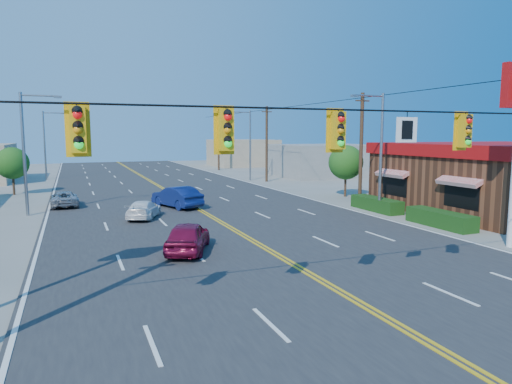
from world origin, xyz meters
name	(u,v)px	position (x,y,z in m)	size (l,w,h in m)	color
ground	(368,310)	(0.00, 0.00, 0.00)	(160.00, 160.00, 0.00)	gray
road	(198,209)	(0.00, 20.00, 0.03)	(20.00, 120.00, 0.06)	#2D2D30
signal_span	(369,149)	(-0.12, 0.00, 4.89)	(24.32, 0.34, 9.00)	#47301E
kfc	(502,176)	(19.90, 12.00, 2.38)	(16.30, 12.40, 4.70)	brown
streetlight_se	(379,146)	(10.79, 14.00, 4.51)	(2.55, 0.25, 8.00)	gray
streetlight_ne	(249,141)	(10.79, 38.00, 4.51)	(2.55, 0.25, 8.00)	gray
streetlight_sw	(27,147)	(-10.79, 22.00, 4.51)	(2.55, 0.25, 8.00)	gray
streetlight_nw	(46,141)	(-10.79, 48.00, 4.51)	(2.55, 0.25, 8.00)	gray
utility_pole_near	(361,149)	(12.20, 18.00, 4.20)	(0.28, 0.28, 8.40)	#47301E
utility_pole_mid	(267,144)	(12.20, 36.00, 4.20)	(0.28, 0.28, 8.40)	#47301E
utility_pole_far	(219,142)	(12.20, 54.00, 4.20)	(0.28, 0.28, 8.40)	#47301E
tree_kfc_rear	(346,162)	(13.50, 22.00, 2.93)	(2.94, 2.94, 4.41)	#47301E
tree_west	(12,163)	(-13.00, 34.00, 2.79)	(2.80, 2.80, 4.20)	#47301E
bld_east_mid	(324,160)	(22.00, 40.00, 2.00)	(12.00, 10.00, 4.00)	gray
bld_east_far	(243,153)	(19.00, 62.00, 2.20)	(10.00, 10.00, 4.40)	tan
car_magenta	(188,238)	(-3.47, 8.68, 0.69)	(1.63, 4.05, 1.38)	maroon
car_blue	(177,198)	(-1.22, 21.33, 0.76)	(1.62, 4.63, 1.53)	navy
car_white	(144,210)	(-4.09, 17.87, 0.56)	(1.56, 3.85, 1.12)	white
car_silver	(64,200)	(-8.80, 24.86, 0.56)	(1.87, 4.07, 1.13)	#A7A7AC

